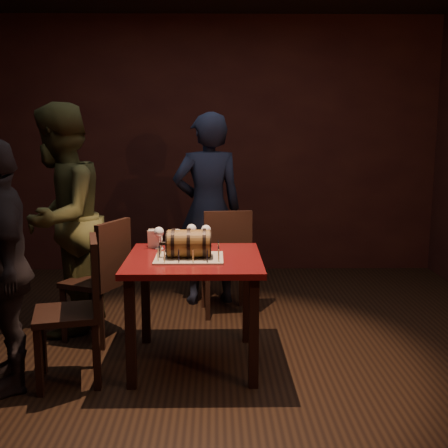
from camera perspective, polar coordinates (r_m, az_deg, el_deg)
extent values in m
plane|color=black|center=(4.10, -1.42, -13.33)|extent=(5.00, 5.00, 0.00)
cube|color=black|center=(6.27, -1.28, 7.92)|extent=(5.00, 0.04, 2.80)
cube|color=black|center=(1.29, -2.60, 0.23)|extent=(5.00, 0.04, 2.80)
cube|color=#4D0C0F|center=(3.78, -3.07, -3.66)|extent=(0.90, 0.90, 0.04)
cube|color=black|center=(3.57, -9.47, -10.95)|extent=(0.06, 0.06, 0.71)
cube|color=black|center=(3.54, 3.04, -11.01)|extent=(0.06, 0.06, 0.71)
cube|color=black|center=(4.28, -7.97, -7.35)|extent=(0.06, 0.06, 0.71)
cube|color=black|center=(4.25, 2.34, -7.36)|extent=(0.06, 0.06, 0.71)
cube|color=#9F9480|center=(3.73, -3.56, -3.46)|extent=(0.45, 0.35, 0.01)
cylinder|color=brown|center=(3.71, -3.58, -1.99)|extent=(0.28, 0.18, 0.18)
cylinder|color=black|center=(3.71, -5.16, -1.99)|extent=(0.02, 0.20, 0.20)
cylinder|color=black|center=(3.71, -3.58, -1.99)|extent=(0.02, 0.20, 0.20)
cylinder|color=black|center=(3.70, -2.00, -1.99)|extent=(0.02, 0.20, 0.20)
cylinder|color=black|center=(3.71, -5.77, -1.99)|extent=(0.01, 0.18, 0.18)
cylinder|color=black|center=(3.70, -1.38, -1.99)|extent=(0.01, 0.18, 0.18)
cylinder|color=black|center=(3.72, -6.09, -1.99)|extent=(0.04, 0.02, 0.02)
sphere|color=black|center=(3.72, -6.40, -1.99)|extent=(0.03, 0.03, 0.03)
cylinder|color=#F8EB94|center=(3.59, -6.07, -3.28)|extent=(0.01, 0.01, 0.08)
cylinder|color=black|center=(3.58, -6.08, -2.58)|extent=(0.00, 0.00, 0.01)
cylinder|color=black|center=(3.58, -4.62, -3.28)|extent=(0.01, 0.01, 0.08)
cylinder|color=black|center=(3.57, -4.63, -2.58)|extent=(0.00, 0.00, 0.01)
cylinder|color=#F8EB94|center=(3.57, -3.17, -3.28)|extent=(0.01, 0.01, 0.08)
cylinder|color=black|center=(3.56, -3.18, -2.58)|extent=(0.00, 0.00, 0.01)
cylinder|color=black|center=(3.57, -1.71, -3.28)|extent=(0.01, 0.01, 0.08)
cylinder|color=black|center=(3.56, -1.72, -2.58)|extent=(0.00, 0.00, 0.01)
cylinder|color=#F8EB94|center=(3.59, -0.55, -3.21)|extent=(0.01, 0.01, 0.08)
cylinder|color=black|center=(3.58, -0.55, -2.51)|extent=(0.00, 0.00, 0.01)
cylinder|color=black|center=(3.68, -0.56, -2.89)|extent=(0.01, 0.01, 0.08)
cylinder|color=black|center=(3.67, -0.56, -2.21)|extent=(0.00, 0.00, 0.01)
cylinder|color=#F8EB94|center=(3.77, -0.57, -2.59)|extent=(0.01, 0.01, 0.08)
cylinder|color=black|center=(3.76, -0.57, -1.92)|extent=(0.00, 0.00, 0.01)
cylinder|color=black|center=(3.85, -0.57, -2.30)|extent=(0.01, 0.01, 0.08)
cylinder|color=black|center=(3.84, -0.58, -1.64)|extent=(0.00, 0.00, 0.01)
cylinder|color=#F8EB94|center=(3.85, -1.92, -2.30)|extent=(0.01, 0.01, 0.08)
cylinder|color=black|center=(3.85, -1.93, -1.64)|extent=(0.00, 0.00, 0.01)
cylinder|color=black|center=(3.86, -3.27, -2.30)|extent=(0.01, 0.01, 0.08)
cylinder|color=black|center=(3.85, -3.28, -1.65)|extent=(0.00, 0.00, 0.01)
cylinder|color=#F8EB94|center=(3.86, -4.62, -2.30)|extent=(0.01, 0.01, 0.08)
cylinder|color=black|center=(3.85, -4.63, -1.65)|extent=(0.00, 0.00, 0.01)
cylinder|color=black|center=(3.87, -5.96, -2.30)|extent=(0.01, 0.01, 0.08)
cylinder|color=black|center=(3.86, -5.97, -1.65)|extent=(0.00, 0.00, 0.01)
cylinder|color=#F8EB94|center=(3.81, -6.45, -2.50)|extent=(0.01, 0.01, 0.08)
cylinder|color=black|center=(3.80, -6.46, -1.84)|extent=(0.00, 0.00, 0.01)
cylinder|color=black|center=(3.72, -6.58, -2.80)|extent=(0.01, 0.01, 0.08)
cylinder|color=black|center=(3.71, -6.60, -2.12)|extent=(0.00, 0.00, 0.01)
cylinder|color=#F8EB94|center=(3.63, -6.72, -3.12)|extent=(0.01, 0.01, 0.08)
cylinder|color=black|center=(3.62, -6.73, -2.42)|extent=(0.00, 0.00, 0.01)
cylinder|color=silver|center=(4.04, -6.60, -2.50)|extent=(0.06, 0.06, 0.01)
cylinder|color=silver|center=(4.03, -6.61, -1.84)|extent=(0.01, 0.01, 0.09)
sphere|color=silver|center=(4.02, -6.63, -0.80)|extent=(0.07, 0.07, 0.07)
sphere|color=#591114|center=(4.02, -6.63, -0.90)|extent=(0.05, 0.05, 0.05)
cylinder|color=silver|center=(4.14, -3.30, -2.16)|extent=(0.06, 0.06, 0.01)
cylinder|color=silver|center=(4.13, -3.31, -1.52)|extent=(0.01, 0.01, 0.09)
sphere|color=silver|center=(4.11, -3.32, -0.50)|extent=(0.07, 0.07, 0.07)
cylinder|color=silver|center=(4.10, -1.83, -2.27)|extent=(0.06, 0.06, 0.01)
cylinder|color=silver|center=(4.09, -1.83, -1.62)|extent=(0.01, 0.01, 0.09)
sphere|color=silver|center=(4.07, -1.84, -0.59)|extent=(0.07, 0.07, 0.07)
sphere|color=#BF594C|center=(4.07, -1.84, -0.69)|extent=(0.05, 0.05, 0.05)
cylinder|color=silver|center=(3.96, -4.95, -1.66)|extent=(0.07, 0.07, 0.15)
cylinder|color=#9E5414|center=(3.96, -4.94, -1.90)|extent=(0.06, 0.06, 0.11)
cylinder|color=white|center=(3.95, -4.96, -0.96)|extent=(0.06, 0.06, 0.02)
cube|color=black|center=(4.87, 0.12, -3.95)|extent=(0.44, 0.44, 0.04)
cube|color=black|center=(5.12, 1.76, -5.99)|extent=(0.04, 0.04, 0.43)
cube|color=black|center=(5.08, -2.05, -6.13)|extent=(0.04, 0.04, 0.43)
cube|color=black|center=(4.80, 2.42, -7.09)|extent=(0.04, 0.04, 0.43)
cube|color=black|center=(4.75, -1.65, -7.25)|extent=(0.04, 0.04, 0.43)
cube|color=black|center=(4.64, 0.42, -1.48)|extent=(0.40, 0.09, 0.46)
cube|color=black|center=(4.39, -12.96, -5.76)|extent=(0.53, 0.53, 0.04)
cube|color=black|center=(4.69, -13.27, -7.77)|extent=(0.04, 0.04, 0.43)
cube|color=black|center=(4.44, -15.95, -8.91)|extent=(0.04, 0.04, 0.43)
cube|color=black|center=(4.50, -9.78, -8.40)|extent=(0.04, 0.04, 0.43)
cube|color=black|center=(4.24, -12.36, -9.66)|extent=(0.04, 0.04, 0.43)
cube|color=black|center=(4.23, -11.13, -2.80)|extent=(0.20, 0.38, 0.46)
cube|color=black|center=(3.71, -15.67, -8.80)|extent=(0.48, 0.48, 0.04)
cube|color=black|center=(3.96, -17.96, -11.34)|extent=(0.04, 0.04, 0.43)
cube|color=black|center=(3.64, -18.29, -13.25)|extent=(0.04, 0.04, 0.43)
cube|color=black|center=(3.95, -12.94, -11.15)|extent=(0.04, 0.04, 0.43)
cube|color=black|center=(3.63, -12.79, -13.05)|extent=(0.04, 0.04, 0.43)
cube|color=black|center=(3.64, -13.01, -4.95)|extent=(0.13, 0.40, 0.46)
imported|color=#191E33|center=(5.10, -1.66, 1.49)|extent=(0.71, 0.54, 1.74)
imported|color=#3F3F1F|center=(4.55, -16.26, 0.43)|extent=(0.80, 0.96, 1.80)
imported|color=black|center=(3.68, -21.69, -4.03)|extent=(0.73, 0.98, 1.55)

